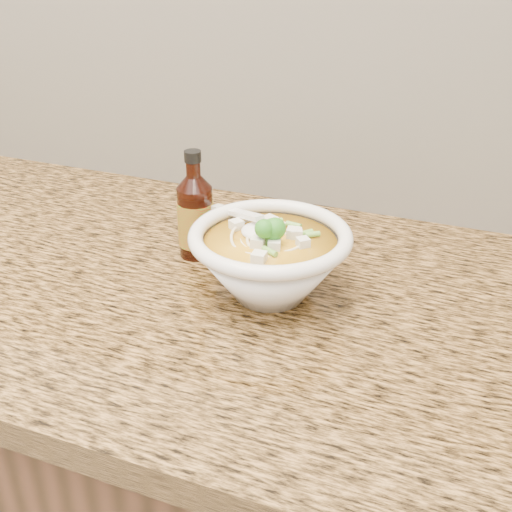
% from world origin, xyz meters
% --- Properties ---
extents(cabinet, '(4.00, 0.65, 0.86)m').
position_xyz_m(cabinet, '(0.00, 1.68, 0.43)').
color(cabinet, black).
rests_on(cabinet, ground).
extents(counter_slab, '(4.00, 0.68, 0.04)m').
position_xyz_m(counter_slab, '(0.00, 1.68, 0.88)').
color(counter_slab, '#A0703A').
rests_on(counter_slab, cabinet).
extents(soup_bowl, '(0.23, 0.21, 0.12)m').
position_xyz_m(soup_bowl, '(0.26, 1.67, 0.95)').
color(soup_bowl, white).
rests_on(soup_bowl, counter_slab).
extents(hot_sauce_bottle, '(0.07, 0.07, 0.16)m').
position_xyz_m(hot_sauce_bottle, '(0.11, 1.73, 0.96)').
color(hot_sauce_bottle, black).
rests_on(hot_sauce_bottle, counter_slab).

